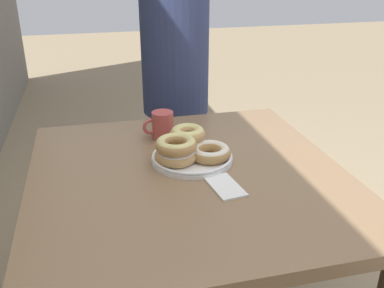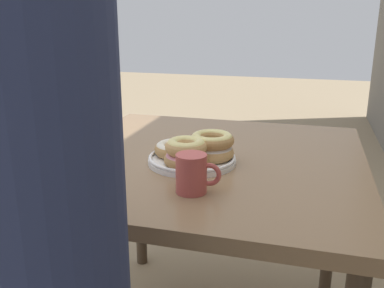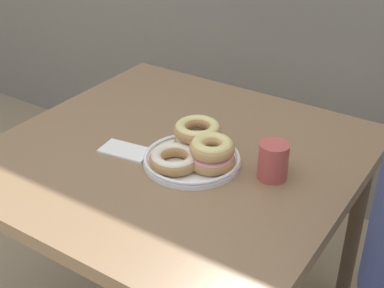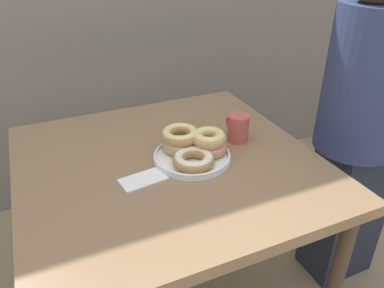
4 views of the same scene
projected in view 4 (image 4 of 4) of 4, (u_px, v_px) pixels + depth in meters
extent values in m
cube|color=#846647|center=(168.00, 165.00, 1.28)|extent=(0.99, 0.96, 0.04)
cylinder|color=#473828|center=(334.00, 286.00, 1.27)|extent=(0.05, 0.05, 0.67)
cylinder|color=#473828|center=(44.00, 208.00, 1.64)|extent=(0.05, 0.05, 0.67)
cylinder|color=#473828|center=(219.00, 165.00, 1.95)|extent=(0.05, 0.05, 0.67)
cylinder|color=white|center=(192.00, 158.00, 1.27)|extent=(0.26, 0.26, 0.01)
torus|color=white|center=(192.00, 155.00, 1.26)|extent=(0.26, 0.26, 0.01)
torus|color=#B2844C|center=(208.00, 148.00, 1.28)|extent=(0.16, 0.16, 0.03)
torus|color=pink|center=(208.00, 146.00, 1.28)|extent=(0.15, 0.15, 0.03)
torus|color=tan|center=(181.00, 144.00, 1.30)|extent=(0.19, 0.19, 0.04)
torus|color=white|center=(181.00, 143.00, 1.29)|extent=(0.17, 0.17, 0.03)
torus|color=#B2844C|center=(194.00, 160.00, 1.21)|extent=(0.17, 0.17, 0.04)
torus|color=silver|center=(194.00, 158.00, 1.20)|extent=(0.16, 0.16, 0.03)
torus|color=tan|center=(209.00, 138.00, 1.26)|extent=(0.13, 0.13, 0.04)
torus|color=#E0D17F|center=(209.00, 136.00, 1.26)|extent=(0.12, 0.12, 0.03)
torus|color=#B2844C|center=(180.00, 135.00, 1.28)|extent=(0.14, 0.14, 0.04)
torus|color=#E0D17F|center=(180.00, 133.00, 1.27)|extent=(0.13, 0.13, 0.03)
cylinder|color=#B74C47|center=(238.00, 128.00, 1.37)|extent=(0.08, 0.08, 0.10)
cylinder|color=#382114|center=(239.00, 117.00, 1.35)|extent=(0.06, 0.06, 0.00)
torus|color=#B74C47|center=(231.00, 123.00, 1.40)|extent=(0.02, 0.06, 0.06)
cube|color=#232838|center=(345.00, 210.00, 1.64)|extent=(0.28, 0.20, 0.66)
cylinder|color=navy|center=(368.00, 81.00, 1.34)|extent=(0.30, 0.30, 0.54)
cube|color=white|center=(143.00, 180.00, 1.16)|extent=(0.15, 0.10, 0.01)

